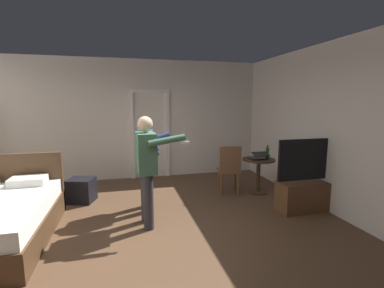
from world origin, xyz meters
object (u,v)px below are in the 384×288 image
object	(u,v)px
person_blue_shirt	(147,163)
suitcase_dark	(81,190)
laptop	(259,157)
wooden_chair	(229,168)
side_table	(258,170)
person_striped_shirt	(146,157)
bottle_on_table	(267,153)
tv_flatscreen	(308,189)

from	to	relation	value
person_blue_shirt	suitcase_dark	bearing A→B (deg)	131.05
laptop	person_blue_shirt	world-z (taller)	person_blue_shirt
wooden_chair	side_table	bearing A→B (deg)	-3.90
laptop	person_striped_shirt	world-z (taller)	person_striped_shirt
bottle_on_table	suitcase_dark	distance (m)	3.64
laptop	suitcase_dark	bearing A→B (deg)	173.51
tv_flatscreen	wooden_chair	bearing A→B (deg)	133.16
tv_flatscreen	laptop	distance (m)	1.13
tv_flatscreen	laptop	size ratio (longest dim) A/B	3.72
person_blue_shirt	person_striped_shirt	xyz separation A→B (m)	(0.03, 0.61, -0.03)
person_blue_shirt	suitcase_dark	distance (m)	1.85
laptop	person_striped_shirt	xyz separation A→B (m)	(-2.25, -0.28, 0.17)
side_table	wooden_chair	size ratio (longest dim) A/B	0.71
side_table	wooden_chair	xyz separation A→B (m)	(-0.61, 0.04, 0.07)
person_blue_shirt	suitcase_dark	size ratio (longest dim) A/B	3.68
side_table	bottle_on_table	xyz separation A→B (m)	(0.14, -0.08, 0.35)
laptop	person_striped_shirt	bearing A→B (deg)	-172.87
bottle_on_table	wooden_chair	world-z (taller)	wooden_chair
laptop	person_blue_shirt	xyz separation A→B (m)	(-2.28, -0.89, 0.20)
laptop	wooden_chair	distance (m)	0.63
suitcase_dark	person_blue_shirt	bearing A→B (deg)	-32.07
wooden_chair	person_blue_shirt	distance (m)	2.00
side_table	laptop	world-z (taller)	laptop
laptop	wooden_chair	bearing A→B (deg)	171.72
person_striped_shirt	suitcase_dark	size ratio (longest dim) A/B	3.61
wooden_chair	person_striped_shirt	world-z (taller)	person_striped_shirt
person_striped_shirt	bottle_on_table	bearing A→B (deg)	5.78
wooden_chair	person_striped_shirt	xyz separation A→B (m)	(-1.66, -0.37, 0.38)
tv_flatscreen	wooden_chair	distance (m)	1.47
laptop	person_blue_shirt	distance (m)	2.46
person_blue_shirt	bottle_on_table	bearing A→B (deg)	19.26
laptop	bottle_on_table	size ratio (longest dim) A/B	1.16
tv_flatscreen	wooden_chair	size ratio (longest dim) A/B	1.25
bottle_on_table	person_blue_shirt	xyz separation A→B (m)	(-2.45, -0.86, 0.13)
bottle_on_table	person_striped_shirt	distance (m)	2.43
bottle_on_table	person_striped_shirt	size ratio (longest dim) A/B	0.18
wooden_chair	person_blue_shirt	bearing A→B (deg)	-150.03
side_table	wooden_chair	world-z (taller)	wooden_chair
tv_flatscreen	bottle_on_table	size ratio (longest dim) A/B	4.31
person_striped_shirt	wooden_chair	bearing A→B (deg)	12.43
tv_flatscreen	side_table	xyz separation A→B (m)	(-0.39, 1.03, 0.10)
tv_flatscreen	person_blue_shirt	world-z (taller)	person_blue_shirt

